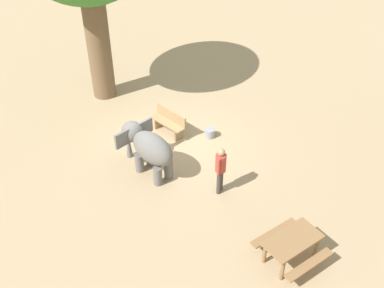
% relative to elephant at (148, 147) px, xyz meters
% --- Properties ---
extents(ground_plane, '(60.00, 60.00, 0.00)m').
position_rel_elephant_xyz_m(ground_plane, '(-1.33, 0.35, -0.96)').
color(ground_plane, tan).
extents(elephant, '(1.92, 2.07, 1.51)m').
position_rel_elephant_xyz_m(elephant, '(0.00, 0.00, 0.00)').
color(elephant, slate).
rests_on(elephant, ground_plane).
extents(person_handler, '(0.50, 0.32, 1.62)m').
position_rel_elephant_xyz_m(person_handler, '(0.51, 2.34, -0.01)').
color(person_handler, '#3F3833').
rests_on(person_handler, ground_plane).
extents(wooden_bench, '(1.11, 1.39, 0.88)m').
position_rel_elephant_xyz_m(wooden_bench, '(-2.14, 0.15, -0.49)').
color(wooden_bench, '#9E7A51').
rests_on(wooden_bench, ground_plane).
extents(picnic_table_near, '(2.11, 2.11, 0.78)m').
position_rel_elephant_xyz_m(picnic_table_near, '(2.71, 4.49, -0.38)').
color(picnic_table_near, olive).
rests_on(picnic_table_near, ground_plane).
extents(feed_bucket, '(0.36, 0.36, 0.32)m').
position_rel_elephant_xyz_m(feed_bucket, '(-2.16, 1.60, -0.80)').
color(feed_bucket, gray).
rests_on(feed_bucket, ground_plane).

